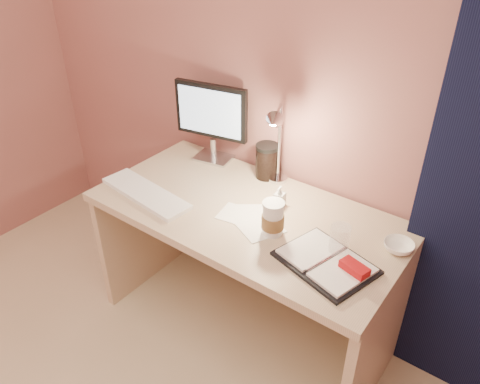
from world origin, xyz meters
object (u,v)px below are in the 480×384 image
Objects in this scene: coffee_cup at (273,219)px; bowl at (399,247)px; keyboard at (146,193)px; planner at (328,262)px; clear_cup at (339,241)px; desk at (255,242)px; monitor at (212,116)px; dark_jar at (267,163)px; lotion_bottle at (280,197)px; desk_lamp at (261,136)px.

bowl is at bearing 23.57° from coffee_cup.
keyboard is 1.13m from bowl.
clear_cup reaches higher than planner.
clear_cup is at bearing 6.97° from coffee_cup.
desk is at bearing -175.09° from bowl.
keyboard is at bearing -164.06° from bowl.
desk is 0.67m from monitor.
planner reaches higher than keyboard.
coffee_cup reaches higher than clear_cup.
bowl is (0.46, 0.20, -0.05)m from coffee_cup.
desk is 10.42× the size of clear_cup.
monitor reaches higher than coffee_cup.
desk is 0.57m from keyboard.
clear_cup is 0.87× the size of dark_jar.
coffee_cup is at bearing -173.21° from planner.
planner is at bearing -126.75° from bowl.
clear_cup is at bearing -13.52° from desk.
desk is at bearing -36.91° from monitor.
lotion_bottle is 0.27m from dark_jar.
planner is at bearing -34.92° from monitor.
keyboard is 3.18× the size of dark_jar.
monitor reaches higher than desk.
dark_jar is 0.37× the size of desk_lamp.
desk_lamp is at bearing -76.66° from dark_jar.
keyboard is at bearing -156.04° from desk_lamp.
coffee_cup reaches higher than lotion_bottle.
planner is (0.46, -0.19, 0.24)m from desk.
planner is 2.58× the size of dark_jar.
clear_cup reaches higher than desk.
dark_jar reaches higher than keyboard.
monitor reaches higher than clear_cup.
coffee_cup is at bearing -173.03° from clear_cup.
coffee_cup is (0.63, 0.11, 0.06)m from keyboard.
planner is 3.38× the size of bowl.
dark_jar is at bearing 126.95° from coffee_cup.
desk is 0.55m from planner.
dark_jar is (-0.55, 0.41, 0.06)m from planner.
planner reaches higher than bowl.
lotion_bottle reaches higher than planner.
monitor is at bearing 171.35° from planner.
dark_jar is (-0.28, 0.37, 0.01)m from coffee_cup.
planner is at bearing -22.19° from desk.
monitor is 0.36m from desk_lamp.
clear_cup reaches higher than keyboard.
bowl reaches higher than desk.
monitor is 2.66× the size of dark_jar.
dark_jar is at bearing 149.13° from clear_cup.
coffee_cup is 0.97× the size of dark_jar.
clear_cup is at bearing -30.59° from monitor.
desk_lamp is (-0.07, 0.13, 0.49)m from desk.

